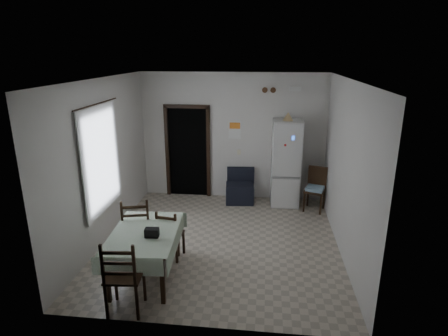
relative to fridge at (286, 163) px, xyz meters
The scene contains 25 objects.
ground 2.48m from the fridge, 122.23° to the right, with size 4.50×4.50×0.00m, color #AEA28E.
ceiling 2.99m from the fridge, 122.23° to the right, with size 4.20×4.50×0.02m, color white, non-canonical shape.
wall_back 1.35m from the fridge, 165.26° to the left, with size 4.20×0.02×2.90m, color silver, non-canonical shape.
wall_front 4.38m from the fridge, 106.23° to the right, with size 4.20×0.02×2.90m, color silver, non-canonical shape.
wall_left 3.87m from the fridge, 149.80° to the right, with size 0.02×4.50×2.90m, color silver, non-canonical shape.
wall_right 2.18m from the fridge, 65.41° to the right, with size 0.02×4.50×2.90m, color silver, non-canonical shape.
doorway 2.33m from the fridge, 167.00° to the left, with size 1.06×0.52×2.22m.
window_recess 4.03m from the fridge, 147.68° to the right, with size 0.10×1.20×1.60m, color silver.
curtain 3.94m from the fridge, 146.81° to the right, with size 0.02×1.45×1.85m, color silver.
curtain_rod 4.18m from the fridge, 146.73° to the right, with size 0.02×0.02×1.60m, color black.
calendar 1.37m from the fridge, 165.21° to the left, with size 0.28×0.02×0.40m, color white.
calendar_image 1.42m from the fridge, 165.49° to the left, with size 0.24×0.01×0.14m, color orange.
light_switch 1.12m from the fridge, 163.89° to the left, with size 0.08×0.02×0.12m, color beige.
vent_left 1.67m from the fridge, 149.45° to the left, with size 0.12×0.12×0.03m, color brown.
vent_right 1.62m from the fridge, 137.83° to the left, with size 0.12×0.12×0.03m, color brown.
emergency_light 1.62m from the fridge, 64.54° to the left, with size 0.25×0.07×0.09m, color white.
fridge is the anchor object (origin of this frame).
tan_cone 1.05m from the fridge, 96.77° to the right, with size 0.22×0.22×0.18m, color tan.
navy_seat 1.17m from the fridge, behind, with size 0.63×0.61×0.76m, color black, non-canonical shape.
corner_chair 0.85m from the fridge, 25.98° to the right, with size 0.41×0.41×0.95m, color black, non-canonical shape.
dining_table 3.91m from the fridge, 124.90° to the right, with size 0.96×1.46×0.76m, color #AFC4A7, non-canonical shape.
black_bag 3.89m from the fridge, 121.84° to the right, with size 0.20×0.12×0.13m, color black.
dining_chair_far_left 3.65m from the fridge, 134.43° to the right, with size 0.47×0.47×1.09m, color black, non-canonical shape.
dining_chair_far_right 3.28m from the fridge, 127.66° to the right, with size 0.38×0.38×0.88m, color black, non-canonical shape.
dining_chair_near_head 4.57m from the fridge, 119.50° to the right, with size 0.46×0.46×1.08m, color black, non-canonical shape.
Camera 1 is at (0.75, -6.10, 3.33)m, focal length 30.00 mm.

